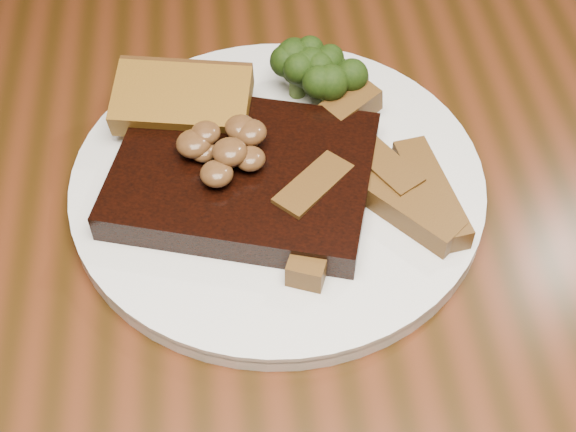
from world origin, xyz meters
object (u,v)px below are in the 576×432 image
at_px(dining_table, 302,300).
at_px(garlic_bread, 185,120).
at_px(steak, 243,176).
at_px(plate, 278,185).
at_px(potato_wedges, 355,170).
at_px(chair_far, 137,36).

height_order(dining_table, garlic_bread, garlic_bread).
bearing_deg(steak, dining_table, -24.36).
distance_m(plate, steak, 0.03).
distance_m(steak, garlic_bread, 0.08).
bearing_deg(potato_wedges, chair_far, 112.11).
distance_m(dining_table, steak, 0.13).
xyz_separation_m(steak, garlic_bread, (-0.04, 0.07, -0.00)).
xyz_separation_m(chair_far, potato_wedges, (0.21, -0.52, 0.27)).
height_order(dining_table, steak, steak).
height_order(dining_table, potato_wedges, potato_wedges).
bearing_deg(garlic_bread, plate, -30.85).
xyz_separation_m(chair_far, plate, (0.15, -0.51, 0.25)).
xyz_separation_m(chair_far, steak, (0.13, -0.52, 0.27)).
bearing_deg(garlic_bread, steak, -46.98).
height_order(garlic_bread, potato_wedges, potato_wedges).
height_order(chair_far, garlic_bread, chair_far).
bearing_deg(plate, dining_table, -69.79).
xyz_separation_m(garlic_bread, potato_wedges, (0.13, -0.07, 0.00)).
distance_m(dining_table, potato_wedges, 0.13).
height_order(dining_table, chair_far, chair_far).
bearing_deg(chair_far, steak, 127.07).
bearing_deg(potato_wedges, garlic_bread, 151.85).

